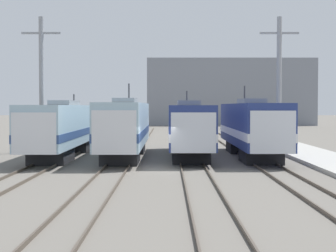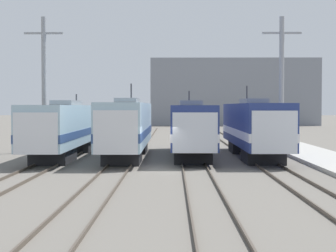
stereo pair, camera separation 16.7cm
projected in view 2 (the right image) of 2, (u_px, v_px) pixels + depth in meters
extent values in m
plane|color=#666059|center=(156.00, 169.00, 33.27)|extent=(400.00, 400.00, 0.00)
cube|color=#4C4238|center=(28.00, 168.00, 33.33)|extent=(0.07, 120.00, 0.15)
cube|color=#4C4238|center=(53.00, 168.00, 33.32)|extent=(0.07, 120.00, 0.15)
cube|color=#4C4238|center=(106.00, 168.00, 33.30)|extent=(0.07, 120.00, 0.15)
cube|color=#4C4238|center=(130.00, 168.00, 33.28)|extent=(0.07, 120.00, 0.15)
cube|color=#4C4238|center=(183.00, 168.00, 33.26)|extent=(0.07, 120.00, 0.15)
cube|color=#4C4238|center=(207.00, 168.00, 33.25)|extent=(0.07, 120.00, 0.15)
cube|color=#4C4238|center=(260.00, 168.00, 33.22)|extent=(0.07, 120.00, 0.15)
cube|color=#4C4238|center=(285.00, 168.00, 33.21)|extent=(0.07, 120.00, 0.15)
cube|color=#232326|center=(53.00, 155.00, 36.96)|extent=(2.38, 4.19, 0.95)
cube|color=#232326|center=(78.00, 145.00, 46.47)|extent=(2.38, 4.19, 0.95)
cube|color=#9EBCCC|center=(67.00, 124.00, 41.65)|extent=(2.80, 19.04, 2.85)
cube|color=navy|center=(67.00, 132.00, 41.67)|extent=(2.84, 19.08, 0.51)
cube|color=silver|center=(39.00, 133.00, 33.02)|extent=(2.58, 1.97, 2.42)
cube|color=black|center=(35.00, 124.00, 32.10)|extent=(2.19, 0.08, 0.68)
cube|color=gray|center=(67.00, 103.00, 41.59)|extent=(1.54, 4.76, 0.35)
cylinder|color=#38383D|center=(76.00, 100.00, 45.77)|extent=(0.12, 0.12, 0.91)
cube|color=#232326|center=(122.00, 156.00, 36.40)|extent=(2.37, 3.75, 0.95)
cube|color=#232326|center=(132.00, 147.00, 44.92)|extent=(2.37, 3.75, 0.95)
cube|color=#9EBCCC|center=(127.00, 124.00, 40.59)|extent=(2.79, 17.04, 3.00)
cube|color=navy|center=(128.00, 132.00, 40.61)|extent=(2.83, 17.08, 0.54)
cube|color=silver|center=(117.00, 132.00, 32.98)|extent=(2.57, 1.98, 2.55)
cube|color=black|center=(116.00, 123.00, 32.05)|extent=(2.18, 0.08, 0.71)
cube|color=gray|center=(127.00, 101.00, 40.53)|extent=(1.54, 4.26, 0.35)
cylinder|color=#38383D|center=(131.00, 93.00, 44.26)|extent=(0.12, 0.12, 1.57)
cube|color=black|center=(192.00, 155.00, 37.29)|extent=(2.47, 3.62, 0.95)
cube|color=black|center=(189.00, 146.00, 45.51)|extent=(2.47, 3.62, 0.95)
cube|color=navy|center=(191.00, 125.00, 41.33)|extent=(2.91, 16.44, 2.83)
cube|color=silver|center=(191.00, 132.00, 41.35)|extent=(2.95, 16.48, 0.51)
cube|color=silver|center=(194.00, 132.00, 33.91)|extent=(2.67, 1.77, 2.41)
cube|color=black|center=(195.00, 124.00, 33.09)|extent=(2.27, 0.08, 0.67)
cube|color=slate|center=(191.00, 103.00, 41.28)|extent=(1.60, 4.11, 0.35)
cylinder|color=#38383D|center=(189.00, 98.00, 44.88)|extent=(0.12, 0.12, 1.17)
cube|color=black|center=(263.00, 156.00, 36.82)|extent=(2.45, 3.71, 0.95)
cube|color=black|center=(246.00, 146.00, 45.25)|extent=(2.45, 3.71, 0.95)
cube|color=navy|center=(253.00, 124.00, 40.96)|extent=(2.89, 16.86, 2.96)
cube|color=silver|center=(253.00, 132.00, 40.99)|extent=(2.93, 16.90, 0.53)
cube|color=silver|center=(271.00, 131.00, 33.58)|extent=(2.66, 2.26, 2.52)
cube|color=black|center=(275.00, 123.00, 32.51)|extent=(2.26, 0.08, 0.71)
cube|color=slate|center=(254.00, 101.00, 40.91)|extent=(1.59, 4.21, 0.35)
cylinder|color=#38383D|center=(247.00, 95.00, 44.59)|extent=(0.12, 0.12, 1.44)
cylinder|color=gray|center=(44.00, 85.00, 45.08)|extent=(0.39, 0.39, 10.89)
cube|color=gray|center=(44.00, 33.00, 44.93)|extent=(3.14, 0.16, 0.16)
cylinder|color=gray|center=(281.00, 85.00, 44.93)|extent=(0.39, 0.39, 10.89)
cube|color=gray|center=(282.00, 33.00, 44.79)|extent=(3.14, 0.16, 0.16)
cube|color=gray|center=(234.00, 92.00, 110.50)|extent=(32.45, 8.61, 12.94)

